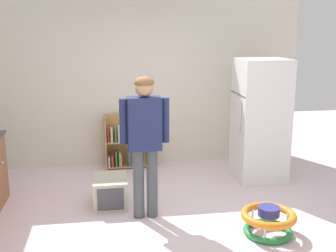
{
  "coord_description": "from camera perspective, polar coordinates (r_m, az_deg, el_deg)",
  "views": [
    {
      "loc": [
        -0.6,
        -4.43,
        2.23
      ],
      "look_at": [
        0.16,
        0.48,
        1.05
      ],
      "focal_mm": 45.22,
      "sensor_mm": 36.0,
      "label": 1
    }
  ],
  "objects": [
    {
      "name": "bookshelf",
      "position": [
        6.84,
        -5.56,
        -2.5
      ],
      "size": [
        0.8,
        0.28,
        0.85
      ],
      "color": "tan",
      "rests_on": "ground"
    },
    {
      "name": "pet_carrier",
      "position": [
        5.49,
        -7.81,
        -8.7
      ],
      "size": [
        0.42,
        0.55,
        0.36
      ],
      "color": "beige",
      "rests_on": "ground"
    },
    {
      "name": "baby_walker",
      "position": [
        4.85,
        13.37,
        -12.32
      ],
      "size": [
        0.6,
        0.6,
        0.32
      ],
      "color": "#268941",
      "rests_on": "ground"
    },
    {
      "name": "ground_plane",
      "position": [
        4.99,
        -0.99,
        -13.15
      ],
      "size": [
        12.0,
        12.0,
        0.0
      ],
      "primitive_type": "plane",
      "color": "silver",
      "rests_on": "ground"
    },
    {
      "name": "refrigerator",
      "position": [
        6.3,
        12.33,
        0.77
      ],
      "size": [
        0.73,
        0.68,
        1.78
      ],
      "color": "white",
      "rests_on": "ground"
    },
    {
      "name": "standing_person",
      "position": [
        4.85,
        -3.16,
        -1.12
      ],
      "size": [
        0.57,
        0.22,
        1.69
      ],
      "color": "#4B5153",
      "rests_on": "ground"
    },
    {
      "name": "back_wall",
      "position": [
        6.84,
        -3.7,
        5.94
      ],
      "size": [
        5.2,
        0.06,
        2.7
      ],
      "primitive_type": "cube",
      "color": "silver",
      "rests_on": "ground"
    }
  ]
}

